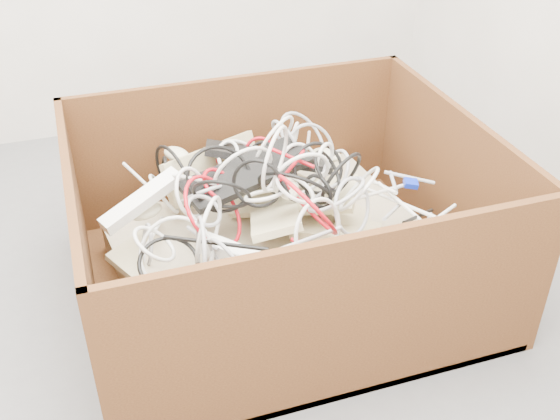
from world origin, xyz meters
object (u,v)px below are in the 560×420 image
object	(u,v)px
cardboard_box	(277,254)
vga_plug	(411,183)
power_strip_left	(142,200)
power_strip_right	(250,260)

from	to	relation	value
cardboard_box	vga_plug	bearing A→B (deg)	-4.50
cardboard_box	power_strip_left	distance (m)	0.48
power_strip_left	vga_plug	distance (m)	0.88
power_strip_left	vga_plug	world-z (taller)	power_strip_left
power_strip_left	power_strip_right	size ratio (longest dim) A/B	0.97
power_strip_right	vga_plug	distance (m)	0.64
cardboard_box	power_strip_left	bearing A→B (deg)	167.89
power_strip_left	vga_plug	xyz separation A→B (m)	(0.87, -0.12, -0.03)
cardboard_box	power_strip_left	size ratio (longest dim) A/B	4.41
power_strip_left	cardboard_box	bearing A→B (deg)	-36.97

